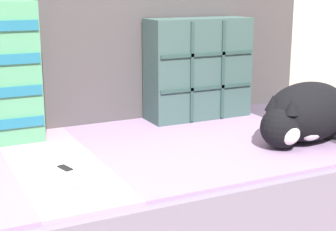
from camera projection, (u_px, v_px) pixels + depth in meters
couch at (92, 214)px, 1.52m from camera, size 1.95×0.87×0.39m
sofa_backrest at (54, 53)px, 1.73m from camera, size 1.91×0.14×0.49m
throw_pillow_quilted at (198, 69)px, 1.83m from camera, size 0.37×0.14×0.35m
sleeping_cat at (305, 114)px, 1.55m from camera, size 0.38×0.28×0.18m
game_remote_near at (65, 172)px, 1.29m from camera, size 0.09×0.19×0.02m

